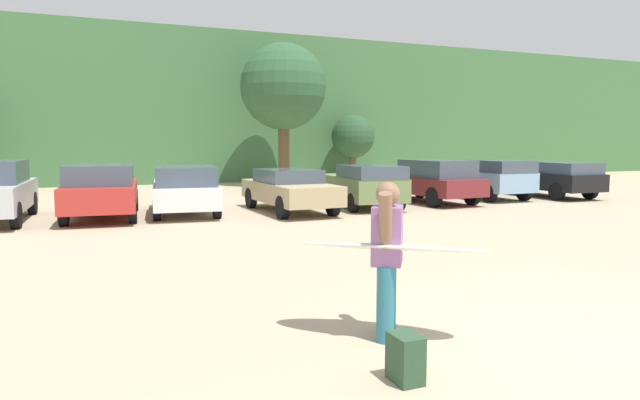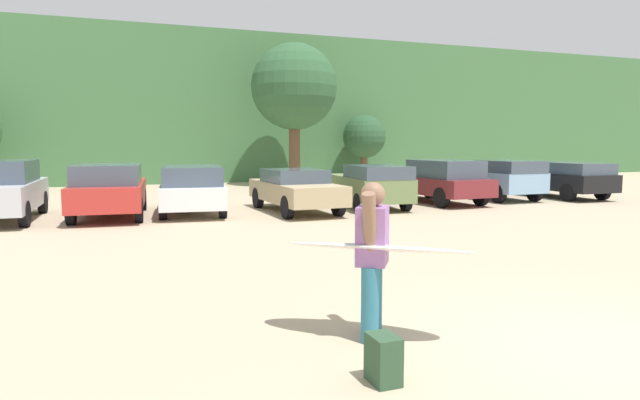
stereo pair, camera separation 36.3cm
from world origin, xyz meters
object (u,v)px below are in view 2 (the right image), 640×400
object	(u,v)px
parked_car_white	(192,188)
parked_car_silver	(2,190)
surfboard_white	(378,248)
parked_car_maroon	(438,180)
parked_car_olive_green	(370,185)
parked_car_tan	(295,189)
backpack_dropped	(383,359)
parked_car_red	(109,189)
parked_car_black	(560,178)
parked_car_sky_blue	(498,178)
person_adult	(372,251)

from	to	relation	value
parked_car_white	parked_car_silver	bearing A→B (deg)	94.92
surfboard_white	parked_car_maroon	bearing A→B (deg)	-87.82
parked_car_silver	parked_car_olive_green	bearing A→B (deg)	-91.58
parked_car_tan	backpack_dropped	world-z (taller)	parked_car_tan
parked_car_red	parked_car_black	bearing A→B (deg)	-84.72
parked_car_tan	surfboard_white	distance (m)	11.67
parked_car_tan	parked_car_sky_blue	distance (m)	8.59
parked_car_red	parked_car_tan	distance (m)	5.59
parked_car_silver	parked_car_sky_blue	world-z (taller)	parked_car_silver
parked_car_black	surfboard_white	bearing A→B (deg)	131.79
parked_car_white	person_adult	world-z (taller)	person_adult
parked_car_white	parked_car_black	bearing A→B (deg)	-83.54
parked_car_silver	parked_car_white	bearing A→B (deg)	-89.44
backpack_dropped	parked_car_maroon	bearing A→B (deg)	55.23
backpack_dropped	surfboard_white	bearing A→B (deg)	65.73
parked_car_silver	parked_car_tan	bearing A→B (deg)	-93.78
parked_car_sky_blue	surfboard_white	world-z (taller)	parked_car_sky_blue
parked_car_red	parked_car_white	distance (m)	2.41
parked_car_black	backpack_dropped	size ratio (longest dim) A/B	10.78
parked_car_olive_green	parked_car_sky_blue	size ratio (longest dim) A/B	1.08
parked_car_silver	person_adult	bearing A→B (deg)	-153.16
parked_car_maroon	parked_car_black	xyz separation A→B (m)	(5.71, 0.03, -0.05)
parked_car_maroon	person_adult	size ratio (longest dim) A/B	2.65
parked_car_red	parked_car_maroon	world-z (taller)	parked_car_red
parked_car_silver	person_adult	xyz separation A→B (m)	(5.48, -12.25, 0.11)
parked_car_maroon	backpack_dropped	world-z (taller)	parked_car_maroon
parked_car_olive_green	surfboard_white	world-z (taller)	parked_car_olive_green
parked_car_silver	parked_car_white	distance (m)	5.23
person_adult	parked_car_olive_green	bearing A→B (deg)	-82.07
parked_car_olive_green	parked_car_black	bearing A→B (deg)	-81.08
parked_car_silver	parked_car_black	bearing A→B (deg)	-88.31
parked_car_silver	parked_car_maroon	size ratio (longest dim) A/B	1.01
parked_car_red	parked_car_sky_blue	world-z (taller)	parked_car_red
person_adult	backpack_dropped	size ratio (longest dim) A/B	3.95
parked_car_olive_green	parked_car_maroon	world-z (taller)	parked_car_maroon
parked_car_sky_blue	person_adult	size ratio (longest dim) A/B	2.24
parked_car_silver	parked_car_maroon	bearing A→B (deg)	-88.88
parked_car_olive_green	parked_car_sky_blue	bearing A→B (deg)	-77.37
parked_car_tan	parked_car_black	bearing A→B (deg)	-88.66
person_adult	backpack_dropped	world-z (taller)	person_adult
parked_car_sky_blue	parked_car_black	size ratio (longest dim) A/B	0.82
parked_car_sky_blue	backpack_dropped	bearing A→B (deg)	138.70
parked_car_silver	parked_car_red	world-z (taller)	parked_car_silver
parked_car_tan	surfboard_white	world-z (taller)	parked_car_tan
parked_car_olive_green	backpack_dropped	distance (m)	13.91
parked_car_white	surfboard_white	distance (m)	12.09
parked_car_black	backpack_dropped	world-z (taller)	parked_car_black
parked_car_tan	parked_car_black	size ratio (longest dim) A/B	0.95
parked_car_red	backpack_dropped	bearing A→B (deg)	-164.78
parked_car_red	person_adult	xyz separation A→B (m)	(2.67, -11.96, 0.17)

